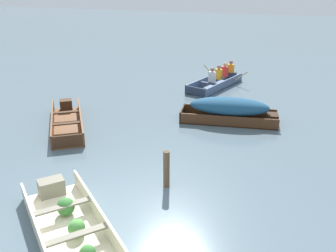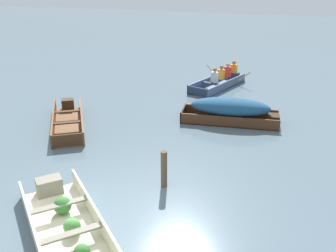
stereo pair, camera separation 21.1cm
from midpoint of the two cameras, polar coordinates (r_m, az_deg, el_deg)
ground_plane at (r=8.13m, az=-9.20°, el=-13.30°), size 80.00×80.00×0.00m
dinghy_cream_foreground at (r=7.86m, az=-15.65°, el=-13.97°), size 3.27×3.22×0.42m
skiff_wooden_brown_near_moored at (r=12.80m, az=-15.60°, el=0.79°), size 2.63×3.42×0.41m
skiff_dark_varnish_mid_moored at (r=12.63m, az=8.95°, el=2.64°), size 3.30×1.35×0.84m
rowboat_slate_blue_with_crew at (r=16.73m, az=7.26°, el=6.92°), size 2.35×3.37×0.92m
mooring_post at (r=8.75m, az=-0.94°, el=-6.60°), size 0.15×0.15×0.91m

